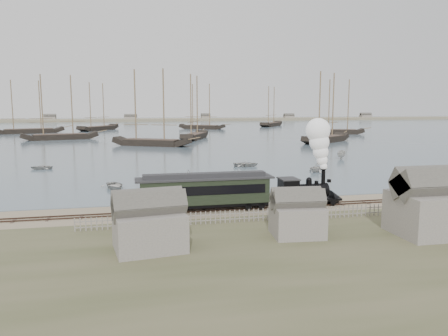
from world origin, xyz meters
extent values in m
plane|color=tan|center=(0.00, 0.00, 0.00)|extent=(600.00, 600.00, 0.00)
cube|color=#495E69|center=(0.00, 170.00, 0.03)|extent=(600.00, 336.00, 0.06)
cube|color=#3A281F|center=(0.00, -2.50, 0.10)|extent=(120.00, 0.08, 0.12)
cube|color=#3A281F|center=(0.00, -1.50, 0.10)|extent=(120.00, 0.08, 0.12)
cube|color=#42322A|center=(0.00, -2.00, 0.03)|extent=(120.00, 1.80, 0.06)
cube|color=tan|center=(0.00, 250.00, 0.00)|extent=(500.00, 20.00, 1.80)
cube|color=black|center=(7.47, -2.00, 0.69)|extent=(6.52, 1.92, 0.24)
cylinder|color=black|center=(7.09, -2.00, 1.65)|extent=(4.03, 1.44, 1.44)
cube|color=black|center=(4.98, -2.00, 1.84)|extent=(1.73, 2.11, 2.21)
cube|color=#2D2D30|center=(4.98, -2.00, 2.99)|extent=(1.92, 2.30, 0.12)
cylinder|color=black|center=(8.91, -2.00, 2.94)|extent=(0.42, 0.42, 1.53)
sphere|color=black|center=(7.28, -2.00, 2.77)|extent=(0.61, 0.61, 0.61)
cone|color=black|center=(10.54, -2.00, 0.59)|extent=(1.34, 1.92, 1.92)
cube|color=black|center=(9.58, -2.00, 2.61)|extent=(0.34, 0.34, 0.34)
cube|color=black|center=(-3.93, -2.00, 0.71)|extent=(13.89, 2.28, 0.35)
cube|color=black|center=(-3.93, -2.00, 2.09)|extent=(12.90, 2.48, 2.48)
cube|color=black|center=(-3.93, -3.26, 2.34)|extent=(11.90, 0.06, 0.89)
cube|color=black|center=(-3.93, -0.74, 2.34)|extent=(11.90, 0.06, 0.89)
cube|color=#2D2D30|center=(-3.93, -2.00, 3.38)|extent=(13.89, 2.68, 0.18)
cube|color=#2D2D30|center=(-3.93, -2.00, 3.68)|extent=(12.40, 1.19, 0.45)
imported|color=#B8B6AF|center=(-7.16, 0.84, 0.45)|extent=(4.81, 5.33, 0.91)
imported|color=#B8B6AF|center=(-13.29, 11.96, 0.48)|extent=(4.71, 3.93, 0.84)
imported|color=#B8B6AF|center=(-2.92, 17.41, 0.74)|extent=(3.32, 3.41, 1.37)
imported|color=#B8B6AF|center=(-4.94, 13.70, 0.68)|extent=(3.37, 2.79, 1.25)
imported|color=#B8B6AF|center=(8.46, 28.03, 0.51)|extent=(3.91, 4.86, 0.90)
imported|color=#B8B6AF|center=(17.73, 19.27, 0.84)|extent=(3.44, 3.68, 1.57)
imported|color=#B8B6AF|center=(29.97, 34.78, 0.85)|extent=(4.26, 3.46, 1.57)
imported|color=#B8B6AF|center=(-25.76, 32.16, 0.42)|extent=(2.55, 3.54, 0.73)
camera|label=1|loc=(-11.25, -44.70, 10.67)|focal=35.00mm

